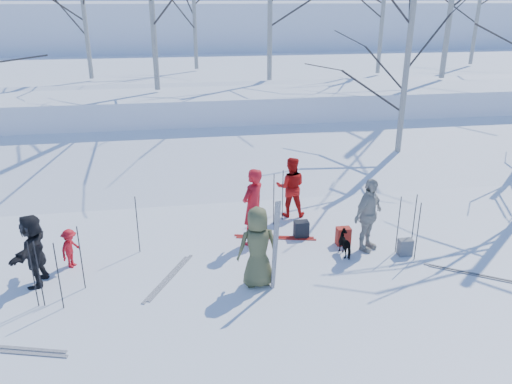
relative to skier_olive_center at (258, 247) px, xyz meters
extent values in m
plane|color=white|center=(0.25, 0.20, -0.82)|extent=(120.00, 120.00, 0.00)
cube|color=white|center=(0.25, 7.20, -0.67)|extent=(70.00, 9.49, 4.12)
cube|color=white|center=(0.25, 17.20, 0.18)|extent=(70.00, 18.00, 2.20)
cube|color=white|center=(0.25, 38.20, 1.18)|extent=(90.00, 30.00, 6.00)
imported|color=#515533|center=(0.00, 0.00, 0.00)|extent=(0.84, 0.58, 1.64)
imported|color=red|center=(0.19, 1.78, 0.09)|extent=(0.78, 0.77, 1.82)
imported|color=red|center=(1.40, 3.20, -0.03)|extent=(0.87, 0.74, 1.58)
imported|color=red|center=(-3.76, 1.33, -0.39)|extent=(0.52, 0.64, 0.86)
imported|color=beige|center=(2.66, 1.07, 0.02)|extent=(1.04, 0.92, 1.68)
imported|color=black|center=(-4.31, 0.76, -0.08)|extent=(0.60, 1.42, 1.48)
imported|color=black|center=(2.14, 0.89, -0.56)|extent=(0.36, 0.66, 0.53)
cube|color=silver|center=(0.28, -0.26, 0.13)|extent=(0.11, 0.17, 1.90)
cube|color=silver|center=(0.32, -0.22, 0.13)|extent=(0.13, 0.23, 1.89)
cylinder|color=black|center=(3.54, 0.43, -0.15)|extent=(0.02, 0.02, 1.34)
cylinder|color=black|center=(3.27, 0.82, -0.15)|extent=(0.02, 0.02, 1.34)
cylinder|color=black|center=(1.14, 2.96, -0.15)|extent=(0.02, 0.02, 1.34)
cylinder|color=black|center=(-2.39, 1.76, -0.15)|extent=(0.02, 0.02, 1.34)
cylinder|color=black|center=(-3.66, -0.23, -0.15)|extent=(0.02, 0.02, 1.34)
cylinder|color=black|center=(-4.13, -0.09, -0.15)|extent=(0.02, 0.02, 1.34)
cylinder|color=black|center=(3.67, 0.88, -0.15)|extent=(0.02, 0.02, 1.34)
cylinder|color=black|center=(-4.03, -0.09, -0.15)|extent=(0.02, 0.02, 1.34)
cylinder|color=black|center=(-3.37, 0.41, -0.15)|extent=(0.02, 0.02, 1.34)
cylinder|color=black|center=(0.86, 2.70, -0.15)|extent=(0.02, 0.02, 1.34)
cube|color=#AC251A|center=(2.23, 1.37, -0.61)|extent=(0.32, 0.22, 0.42)
cube|color=slate|center=(3.42, 0.66, -0.63)|extent=(0.30, 0.20, 0.38)
cube|color=black|center=(1.37, 1.91, -0.62)|extent=(0.34, 0.24, 0.40)
camera|label=1|loc=(-1.44, -8.48, 4.51)|focal=35.00mm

